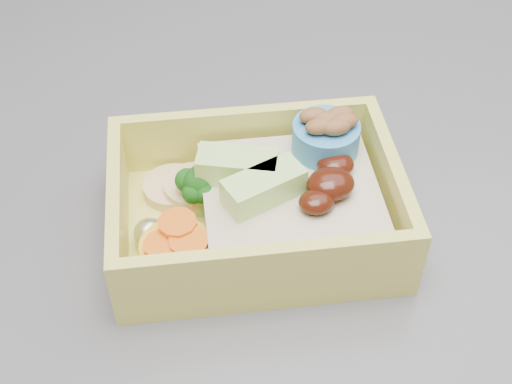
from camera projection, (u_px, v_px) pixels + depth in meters
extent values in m
cube|color=#333338|center=(7.00, 146.00, 0.56)|extent=(1.24, 0.84, 0.04)
cube|color=#D8D559|center=(256.00, 225.00, 0.47)|extent=(0.19, 0.15, 0.01)
cube|color=#D8D559|center=(245.00, 135.00, 0.50)|extent=(0.18, 0.02, 0.04)
cube|color=#D8D559|center=(270.00, 274.00, 0.41)|extent=(0.18, 0.02, 0.04)
cube|color=#D8D559|center=(389.00, 185.00, 0.46)|extent=(0.02, 0.12, 0.04)
cube|color=#D8D559|center=(118.00, 210.00, 0.44)|extent=(0.02, 0.12, 0.04)
cube|color=tan|center=(290.00, 203.00, 0.46)|extent=(0.12, 0.11, 0.03)
ellipsoid|color=#341007|center=(331.00, 184.00, 0.44)|extent=(0.03, 0.03, 0.02)
ellipsoid|color=#341007|center=(336.00, 165.00, 0.46)|extent=(0.03, 0.02, 0.01)
ellipsoid|color=#341007|center=(316.00, 202.00, 0.43)|extent=(0.02, 0.02, 0.01)
cube|color=#B9F17E|center=(264.00, 187.00, 0.44)|extent=(0.06, 0.04, 0.02)
cube|color=#B9F17E|center=(237.00, 166.00, 0.45)|extent=(0.06, 0.04, 0.02)
cylinder|color=#80AC5C|center=(200.00, 202.00, 0.47)|extent=(0.01, 0.01, 0.02)
sphere|color=#165012|center=(198.00, 183.00, 0.46)|extent=(0.02, 0.02, 0.02)
sphere|color=#165012|center=(211.00, 179.00, 0.46)|extent=(0.02, 0.02, 0.02)
sphere|color=#165012|center=(187.00, 180.00, 0.46)|extent=(0.02, 0.02, 0.02)
sphere|color=#165012|center=(204.00, 193.00, 0.45)|extent=(0.01, 0.01, 0.01)
sphere|color=#165012|center=(193.00, 193.00, 0.45)|extent=(0.01, 0.01, 0.01)
sphere|color=#165012|center=(198.00, 176.00, 0.47)|extent=(0.01, 0.01, 0.01)
cylinder|color=gold|center=(177.00, 254.00, 0.44)|extent=(0.04, 0.04, 0.02)
cylinder|color=orange|center=(175.00, 238.00, 0.43)|extent=(0.02, 0.02, 0.00)
cylinder|color=orange|center=(163.00, 245.00, 0.42)|extent=(0.02, 0.02, 0.00)
cylinder|color=orange|center=(189.00, 242.00, 0.42)|extent=(0.02, 0.02, 0.00)
cylinder|color=orange|center=(177.00, 223.00, 0.43)|extent=(0.02, 0.02, 0.00)
cylinder|color=tan|center=(173.00, 188.00, 0.48)|extent=(0.04, 0.04, 0.01)
cylinder|color=tan|center=(194.00, 187.00, 0.48)|extent=(0.04, 0.04, 0.01)
ellipsoid|color=white|center=(219.00, 169.00, 0.49)|extent=(0.02, 0.02, 0.02)
ellipsoid|color=white|center=(150.00, 233.00, 0.45)|extent=(0.02, 0.02, 0.02)
cylinder|color=#3B89CA|center=(326.00, 138.00, 0.47)|extent=(0.04, 0.04, 0.02)
ellipsoid|color=brown|center=(327.00, 120.00, 0.46)|extent=(0.02, 0.01, 0.01)
ellipsoid|color=brown|center=(340.00, 114.00, 0.46)|extent=(0.02, 0.01, 0.01)
ellipsoid|color=brown|center=(313.00, 116.00, 0.46)|extent=(0.02, 0.01, 0.01)
ellipsoid|color=brown|center=(336.00, 127.00, 0.45)|extent=(0.02, 0.01, 0.01)
ellipsoid|color=brown|center=(320.00, 126.00, 0.45)|extent=(0.02, 0.01, 0.01)
ellipsoid|color=brown|center=(344.00, 121.00, 0.46)|extent=(0.02, 0.01, 0.01)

